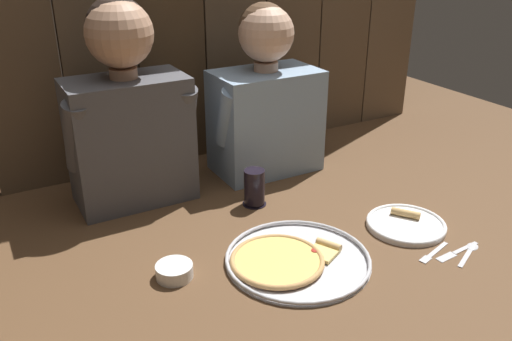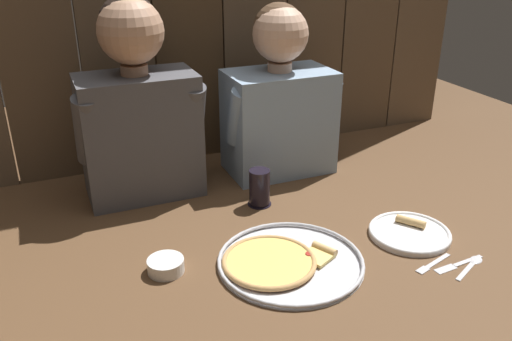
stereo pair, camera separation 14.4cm
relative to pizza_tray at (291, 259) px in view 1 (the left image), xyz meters
name	(u,v)px [view 1 (the left image)]	position (x,y,z in m)	size (l,w,h in m)	color
ground_plane	(272,245)	(0.00, 0.09, -0.01)	(3.20, 3.20, 0.00)	brown
pizza_tray	(291,259)	(0.00, 0.00, 0.00)	(0.37, 0.37, 0.03)	silver
dinner_plate	(406,224)	(0.38, -0.01, 0.00)	(0.22, 0.22, 0.03)	white
drinking_glass	(254,188)	(0.07, 0.32, 0.05)	(0.07, 0.07, 0.12)	black
dipping_bowl	(174,270)	(-0.28, 0.09, 0.01)	(0.09, 0.09, 0.03)	white
table_fork	(433,253)	(0.35, -0.15, -0.01)	(0.13, 0.05, 0.01)	silver
table_knife	(458,251)	(0.41, -0.17, -0.01)	(0.16, 0.03, 0.01)	silver
table_spoon	(470,249)	(0.45, -0.19, -0.01)	(0.13, 0.08, 0.01)	silver
diner_left	(127,110)	(-0.23, 0.54, 0.28)	(0.39, 0.21, 0.62)	#4C4C51
diner_right	(266,98)	(0.24, 0.54, 0.25)	(0.39, 0.22, 0.57)	#849EB7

